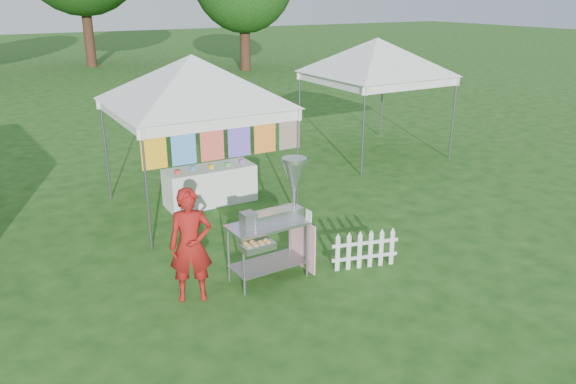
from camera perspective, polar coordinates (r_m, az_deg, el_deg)
ground at (r=8.49m, az=-0.14°, el=-8.98°), size 120.00×120.00×0.00m
canopy_main at (r=10.69m, az=-9.78°, el=13.55°), size 4.24×4.24×3.45m
canopy_right at (r=14.75m, az=9.09°, el=15.20°), size 4.24×4.24×3.45m
donut_cart at (r=8.20m, az=-0.91°, el=-1.90°), size 1.29×0.93×1.80m
vendor at (r=7.79m, az=-9.86°, el=-5.37°), size 0.69×0.57×1.62m
picket_fence at (r=8.82m, az=7.82°, el=-5.93°), size 1.05×0.31×0.56m
display_table at (r=11.48m, az=-7.91°, el=0.69°), size 1.80×0.70×0.76m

